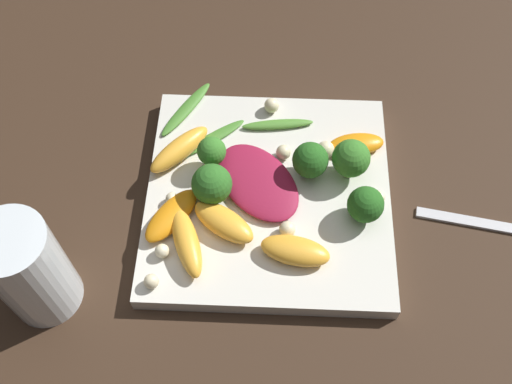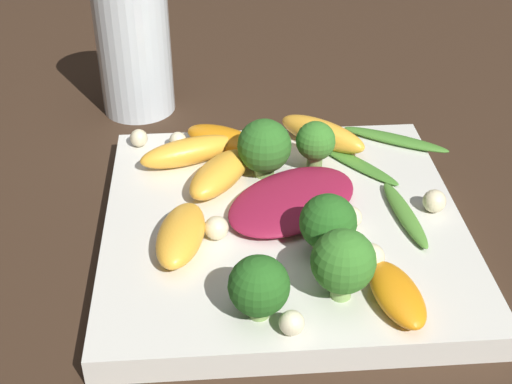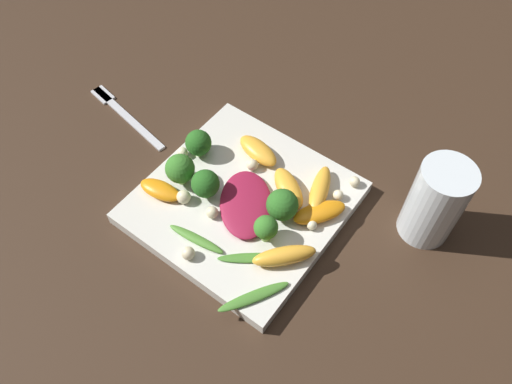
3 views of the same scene
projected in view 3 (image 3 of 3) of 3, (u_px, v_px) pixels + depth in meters
ground_plane at (243, 206)px, 0.67m from camera, size 2.40×2.40×0.00m
plate at (243, 202)px, 0.66m from camera, size 0.25×0.25×0.02m
drinking_glass at (435, 202)px, 0.60m from camera, size 0.07×0.07×0.12m
fork at (120, 110)px, 0.77m from camera, size 0.04×0.17×0.01m
radicchio_leaf_0 at (246, 204)px, 0.64m from camera, size 0.12×0.12×0.01m
orange_segment_0 at (284, 256)px, 0.59m from camera, size 0.07×0.07×0.02m
orange_segment_1 at (320, 190)px, 0.65m from camera, size 0.08×0.05×0.02m
orange_segment_2 at (160, 190)px, 0.65m from camera, size 0.04×0.06×0.02m
orange_segment_3 at (288, 188)px, 0.65m from camera, size 0.06×0.07×0.02m
orange_segment_4 at (258, 151)px, 0.69m from camera, size 0.04×0.07×0.02m
orange_segment_5 at (319, 212)px, 0.63m from camera, size 0.07×0.06×0.02m
broccoli_floret_0 at (282, 205)px, 0.62m from camera, size 0.04×0.04×0.05m
broccoli_floret_1 at (198, 143)px, 0.68m from camera, size 0.04×0.04×0.04m
broccoli_floret_2 at (180, 169)px, 0.65m from camera, size 0.04×0.04×0.05m
broccoli_floret_3 at (205, 184)px, 0.64m from camera, size 0.04×0.04×0.04m
broccoli_floret_4 at (266, 228)px, 0.60m from camera, size 0.03×0.03×0.04m
arugula_sprig_0 at (253, 258)px, 0.60m from camera, size 0.06×0.08×0.00m
arugula_sprig_1 at (254, 297)px, 0.57m from camera, size 0.08×0.06×0.01m
arugula_sprig_2 at (196, 239)px, 0.61m from camera, size 0.02×0.08×0.01m
macadamia_nut_0 at (312, 225)px, 0.62m from camera, size 0.01×0.01×0.01m
macadamia_nut_1 at (355, 182)px, 0.66m from camera, size 0.01×0.01×0.01m
macadamia_nut_2 at (183, 152)px, 0.69m from camera, size 0.01×0.01×0.01m
macadamia_nut_3 at (338, 195)px, 0.65m from camera, size 0.01×0.01×0.01m
macadamia_nut_4 at (188, 253)px, 0.60m from camera, size 0.02×0.02×0.02m
macadamia_nut_5 at (252, 165)px, 0.68m from camera, size 0.02×0.02×0.02m
macadamia_nut_6 at (184, 197)px, 0.64m from camera, size 0.02×0.02×0.02m
macadamia_nut_7 at (212, 212)px, 0.63m from camera, size 0.02×0.02×0.02m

